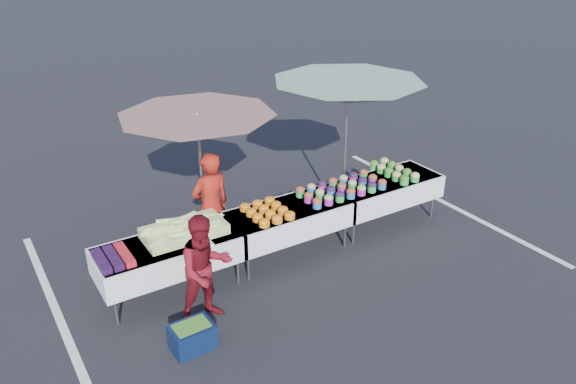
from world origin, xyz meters
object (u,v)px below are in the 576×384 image
table_left (169,254)px  umbrella_right (348,93)px  vendor (211,206)px  customer (206,269)px  storage_bin (192,336)px  table_center (288,218)px  umbrella_left (198,127)px  table_right (384,190)px

table_left → umbrella_right: (3.10, 0.40, 1.55)m
vendor → customer: 1.47m
customer → storage_bin: 0.78m
table_center → umbrella_left: (-1.02, 0.63, 1.38)m
table_center → umbrella_right: umbrella_right is taller
table_right → storage_bin: size_ratio=3.79×
customer → vendor: bearing=62.7°
table_left → storage_bin: bearing=-100.5°
umbrella_left → customer: bearing=-113.9°
vendor → storage_bin: 2.11m
table_right → customer: (-3.43, -0.75, 0.12)m
table_right → storage_bin: table_right is taller
customer → umbrella_left: (0.61, 1.38, 1.26)m
table_right → storage_bin: (-3.81, -1.15, -0.42)m
table_center → table_right: (1.80, 0.00, 0.00)m
storage_bin → vendor: bearing=56.1°
table_right → customer: customer is taller
table_left → customer: (0.17, -0.75, 0.12)m
umbrella_right → storage_bin: 4.15m
storage_bin → table_right: bearing=15.2°
customer → umbrella_right: bearing=22.1°
table_left → table_right: same height
umbrella_right → vendor: bearing=176.2°
umbrella_left → table_left: bearing=-141.4°
customer → umbrella_right: size_ratio=0.55×
table_center → storage_bin: size_ratio=3.79×
vendor → customer: (-0.69, -1.30, -0.10)m
umbrella_left → storage_bin: 2.72m
table_left → table_center: size_ratio=1.00×
customer → umbrella_left: 1.96m
table_center → umbrella_left: bearing=148.4°
customer → table_right: bearing=13.0°
table_right → umbrella_right: umbrella_right is taller
table_left → vendor: (0.86, 0.55, 0.21)m
table_right → umbrella_left: size_ratio=0.75×
table_center → table_left: bearing=180.0°
vendor → storage_bin: vendor is taller
umbrella_left → table_center: bearing=-31.6°
umbrella_right → storage_bin: (-3.31, -1.55, -1.97)m
umbrella_right → table_center: bearing=-162.9°
table_center → vendor: (-0.94, 0.55, 0.21)m
table_left → umbrella_right: 3.49m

